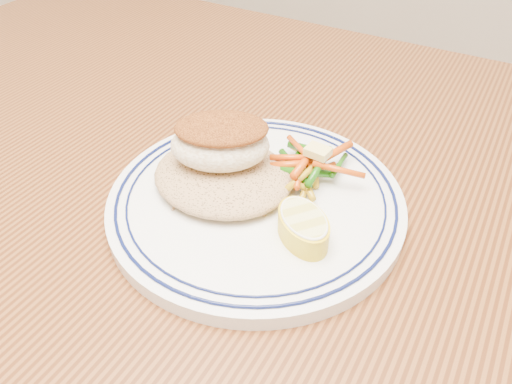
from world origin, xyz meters
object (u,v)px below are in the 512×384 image
(dining_table, at_px, (305,277))
(lemon_wedge, at_px, (303,226))
(fish_fillet, at_px, (220,141))
(plate, at_px, (256,200))
(rice_pilaf, at_px, (223,173))
(vegetable_pile, at_px, (306,167))

(dining_table, distance_m, lemon_wedge, 0.14)
(fish_fillet, bearing_deg, dining_table, 8.01)
(fish_fillet, relative_size, lemon_wedge, 1.44)
(plate, relative_size, lemon_wedge, 3.53)
(plate, relative_size, rice_pilaf, 2.04)
(dining_table, bearing_deg, rice_pilaf, -166.29)
(fish_fillet, bearing_deg, plate, -10.40)
(dining_table, relative_size, plate, 5.24)
(fish_fillet, distance_m, lemon_wedge, 0.12)
(dining_table, relative_size, lemon_wedge, 18.49)
(dining_table, relative_size, fish_fillet, 12.83)
(fish_fillet, height_order, lemon_wedge, fish_fillet)
(fish_fillet, bearing_deg, lemon_wedge, -18.94)
(fish_fillet, height_order, vegetable_pile, fish_fillet)
(lemon_wedge, bearing_deg, rice_pilaf, 164.16)
(rice_pilaf, distance_m, lemon_wedge, 0.10)
(dining_table, xyz_separation_m, fish_fillet, (-0.09, -0.01, 0.16))
(plate, height_order, rice_pilaf, rice_pilaf)
(vegetable_pile, bearing_deg, lemon_wedge, -66.64)
(fish_fillet, distance_m, vegetable_pile, 0.09)
(dining_table, xyz_separation_m, plate, (-0.05, -0.02, 0.11))
(rice_pilaf, xyz_separation_m, vegetable_pile, (0.07, 0.05, -0.00))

